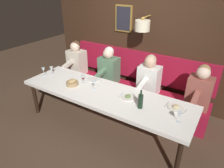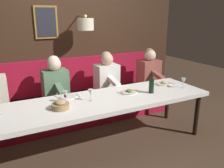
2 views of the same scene
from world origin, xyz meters
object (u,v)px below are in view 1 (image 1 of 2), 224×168
wine_glass_4 (180,115)px  bread_bowl (72,83)px  diner_far (76,59)px  wine_glass_1 (83,77)px  diner_near (149,76)px  dining_table (104,95)px  diner_nearest (200,88)px  wine_glass_2 (52,69)px  diner_middle (109,66)px  wine_glass_3 (94,83)px  wine_bottle (140,101)px  wine_glass_0 (43,70)px

wine_glass_4 → bread_bowl: size_ratio=0.75×
diner_far → wine_glass_1: bearing=-132.5°
wine_glass_4 → diner_near: bearing=40.2°
dining_table → diner_near: size_ratio=3.88×
diner_nearest → wine_glass_1: (-0.78, 1.91, 0.04)m
dining_table → wine_glass_2: 1.33m
diner_middle → diner_far: 0.91m
diner_near → diner_far: bearing=90.0°
diner_middle → bread_bowl: bearing=169.8°
dining_table → diner_middle: (0.88, 0.47, 0.13)m
diner_near → wine_glass_3: 1.09m
dining_table → bread_bowl: bearing=96.8°
wine_glass_2 → wine_glass_4: 2.64m
diner_far → wine_bottle: size_ratio=2.64×
diner_near → wine_glass_1: size_ratio=4.82×
diner_near → wine_glass_2: size_ratio=4.82×
diner_far → bread_bowl: bearing=-142.4°
diner_nearest → wine_bottle: bearing=145.8°
diner_middle → wine_glass_3: size_ratio=4.82×
wine_glass_4 → wine_bottle: (0.04, 0.59, -0.00)m
diner_nearest → wine_glass_2: (-0.81, 2.70, 0.04)m
wine_glass_3 → wine_glass_4: same height
wine_glass_1 → wine_glass_3: 0.34m
dining_table → wine_glass_2: bearing=87.1°
diner_middle → diner_near: bearing=-90.0°
diner_nearest → diner_far: (0.00, 2.76, 0.00)m
diner_middle → diner_far: size_ratio=1.00×
dining_table → diner_far: (0.88, 1.38, 0.13)m
diner_middle → bread_bowl: (-0.96, 0.17, -0.03)m
diner_near → diner_middle: size_ratio=1.00×
bread_bowl → wine_glass_4: bearing=-91.5°
dining_table → wine_glass_1: size_ratio=18.73×
diner_far → wine_bottle: diner_far is taller
diner_middle → wine_glass_0: diner_middle is taller
diner_far → wine_glass_2: diner_far is taller
diner_near → wine_glass_4: (-1.01, -0.85, 0.04)m
wine_glass_0 → wine_glass_3: (0.07, -1.22, 0.00)m
diner_near → bread_bowl: diner_near is taller
diner_nearest → wine_glass_0: bearing=108.5°
dining_table → diner_nearest: 1.64m
diner_nearest → bread_bowl: size_ratio=3.60×
diner_far → bread_bowl: diner_far is taller
diner_near → wine_glass_3: size_ratio=4.82×
diner_middle → bread_bowl: 0.97m
diner_nearest → bread_bowl: diner_nearest is taller
wine_glass_0 → wine_glass_2: (0.12, -0.10, 0.00)m
dining_table → diner_nearest: diner_nearest is taller
diner_middle → diner_nearest: bearing=-90.0°
dining_table → diner_middle: bearing=27.9°
diner_nearest → wine_glass_4: diner_nearest is taller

